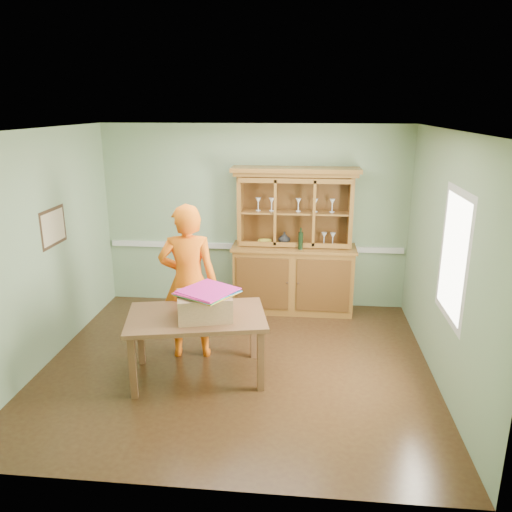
# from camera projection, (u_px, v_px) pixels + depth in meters

# --- Properties ---
(floor) EXTENTS (4.50, 4.50, 0.00)m
(floor) POSITION_uv_depth(u_px,v_px,m) (237.00, 365.00, 5.89)
(floor) COLOR #432C15
(floor) RESTS_ON ground
(ceiling) EXTENTS (4.50, 4.50, 0.00)m
(ceiling) POSITION_uv_depth(u_px,v_px,m) (234.00, 130.00, 5.11)
(ceiling) COLOR white
(ceiling) RESTS_ON wall_back
(wall_back) EXTENTS (4.50, 0.00, 4.50)m
(wall_back) POSITION_uv_depth(u_px,v_px,m) (254.00, 217.00, 7.40)
(wall_back) COLOR gray
(wall_back) RESTS_ON floor
(wall_left) EXTENTS (0.00, 4.00, 4.00)m
(wall_left) POSITION_uv_depth(u_px,v_px,m) (41.00, 250.00, 5.71)
(wall_left) COLOR gray
(wall_left) RESTS_ON floor
(wall_right) EXTENTS (0.00, 4.00, 4.00)m
(wall_right) POSITION_uv_depth(u_px,v_px,m) (446.00, 262.00, 5.28)
(wall_right) COLOR gray
(wall_right) RESTS_ON floor
(wall_front) EXTENTS (4.50, 0.00, 4.50)m
(wall_front) POSITION_uv_depth(u_px,v_px,m) (197.00, 335.00, 3.59)
(wall_front) COLOR gray
(wall_front) RESTS_ON floor
(chair_rail) EXTENTS (4.41, 0.05, 0.08)m
(chair_rail) POSITION_uv_depth(u_px,v_px,m) (254.00, 247.00, 7.51)
(chair_rail) COLOR silver
(chair_rail) RESTS_ON wall_back
(framed_map) EXTENTS (0.03, 0.60, 0.46)m
(framed_map) POSITION_uv_depth(u_px,v_px,m) (54.00, 227.00, 5.94)
(framed_map) COLOR #362315
(framed_map) RESTS_ON wall_left
(window_panel) EXTENTS (0.03, 0.96, 1.36)m
(window_panel) POSITION_uv_depth(u_px,v_px,m) (453.00, 256.00, 4.96)
(window_panel) COLOR silver
(window_panel) RESTS_ON wall_right
(china_hutch) EXTENTS (1.80, 0.59, 2.11)m
(china_hutch) POSITION_uv_depth(u_px,v_px,m) (293.00, 262.00, 7.29)
(china_hutch) COLOR olive
(china_hutch) RESTS_ON floor
(dining_table) EXTENTS (1.64, 1.19, 0.75)m
(dining_table) POSITION_uv_depth(u_px,v_px,m) (197.00, 322.00, 5.47)
(dining_table) COLOR brown
(dining_table) RESTS_ON floor
(cardboard_box) EXTENTS (0.67, 0.59, 0.27)m
(cardboard_box) POSITION_uv_depth(u_px,v_px,m) (204.00, 306.00, 5.35)
(cardboard_box) COLOR tan
(cardboard_box) RESTS_ON dining_table
(kite_stack) EXTENTS (0.70, 0.70, 0.05)m
(kite_stack) POSITION_uv_depth(u_px,v_px,m) (207.00, 292.00, 5.31)
(kite_stack) COLOR orange
(kite_stack) RESTS_ON cardboard_box
(person) EXTENTS (0.75, 0.55, 1.88)m
(person) POSITION_uv_depth(u_px,v_px,m) (188.00, 282.00, 5.89)
(person) COLOR orange
(person) RESTS_ON floor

